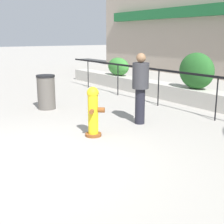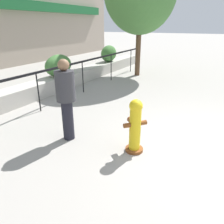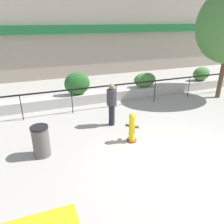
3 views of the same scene
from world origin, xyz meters
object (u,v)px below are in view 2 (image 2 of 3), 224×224
at_px(fire_hydrant, 135,126).
at_px(pedestrian, 66,96).
at_px(hedge_bush_3, 109,54).
at_px(hedge_bush_2, 59,65).

distance_m(fire_hydrant, pedestrian, 1.54).
bearing_deg(hedge_bush_3, fire_hydrant, -147.26).
bearing_deg(pedestrian, hedge_bush_2, 43.32).
distance_m(hedge_bush_2, pedestrian, 4.18).
bearing_deg(fire_hydrant, pedestrian, 98.05).
bearing_deg(hedge_bush_3, hedge_bush_2, 180.00).
distance_m(hedge_bush_3, fire_hydrant, 8.02).
height_order(hedge_bush_3, fire_hydrant, hedge_bush_3).
bearing_deg(hedge_bush_2, pedestrian, -136.68).
relative_size(fire_hydrant, pedestrian, 0.62).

